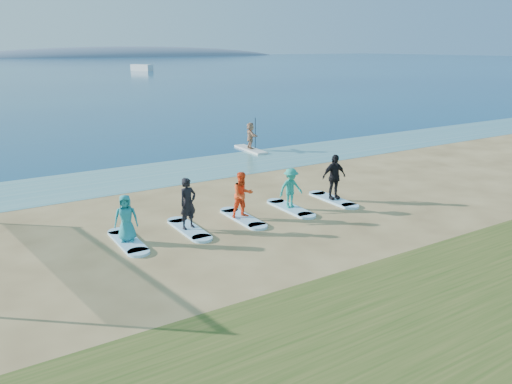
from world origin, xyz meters
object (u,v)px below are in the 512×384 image
student_0 (126,218)px  surfboard_3 (290,208)px  surfboard_2 (243,218)px  student_3 (291,188)px  surfboard_4 (333,200)px  paddleboard (250,149)px  surfboard_1 (189,229)px  paddleboarder (250,136)px  student_2 (243,195)px  student_4 (334,177)px  surfboard_0 (128,242)px  student_1 (188,203)px  boat_offshore_b (142,71)px

student_0 → surfboard_3: size_ratio=0.71×
surfboard_2 → student_3: bearing=0.0°
surfboard_4 → surfboard_2: bearing=180.0°
paddleboard → surfboard_1: 14.08m
surfboard_3 → paddleboarder: bearing=66.3°
student_2 → surfboard_3: bearing=3.5°
paddleboard → surfboard_3: size_ratio=1.36×
student_4 → student_0: bearing=-173.8°
surfboard_1 → student_3: (4.39, 0.00, 0.84)m
paddleboarder → surfboard_0: bearing=146.2°
paddleboard → surfboard_4: size_ratio=1.36×
surfboard_1 → surfboard_4: (6.58, 0.00, 0.00)m
student_1 → surfboard_3: size_ratio=0.82×
paddleboarder → student_4: 11.03m
surfboard_0 → student_3: size_ratio=1.39×
student_0 → student_4: 8.78m
surfboard_2 → surfboard_3: bearing=0.0°
surfboard_2 → boat_offshore_b: bearing=72.1°
paddleboarder → student_2: size_ratio=0.93×
surfboard_0 → student_2: 4.48m
student_1 → surfboard_4: (6.58, 0.00, -0.95)m
surfboard_3 → student_3: size_ratio=1.39×
paddleboarder → student_1: bearing=152.4°
boat_offshore_b → surfboard_3: boat_offshore_b is taller
surfboard_0 → surfboard_2: bearing=0.0°
surfboard_2 → student_2: 0.91m
surfboard_1 → surfboard_4: 6.58m
boat_offshore_b → surfboard_3: (-34.09, -112.48, 0.04)m
surfboard_4 → student_3: bearing=180.0°
paddleboarder → student_0: 15.58m
surfboard_2 → surfboard_3: (2.19, 0.00, 0.00)m
student_1 → student_4: bearing=-13.4°
paddleboarder → boat_offshore_b: size_ratio=0.26×
surfboard_1 → student_3: student_3 is taller
student_1 → student_3: size_ratio=1.14×
student_0 → surfboard_1: bearing=22.1°
paddleboarder → student_2: 12.77m
boat_offshore_b → surfboard_1: boat_offshore_b is taller
student_3 → surfboard_2: bearing=-176.9°
surfboard_0 → surfboard_3: bearing=0.0°
surfboard_3 → student_3: (0.00, 0.00, 0.84)m
student_2 → surfboard_3: size_ratio=0.78×
surfboard_1 → surfboard_3: (4.39, 0.00, 0.00)m
student_2 → student_0: bearing=-176.5°
boat_offshore_b → student_0: (-40.67, -112.48, 0.87)m
paddleboarder → student_0: paddleboarder is taller
boat_offshore_b → student_1: size_ratio=3.49×
student_1 → surfboard_3: bearing=-13.4°
surfboard_2 → surfboard_4: bearing=0.0°
boat_offshore_b → surfboard_4: boat_offshore_b is taller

